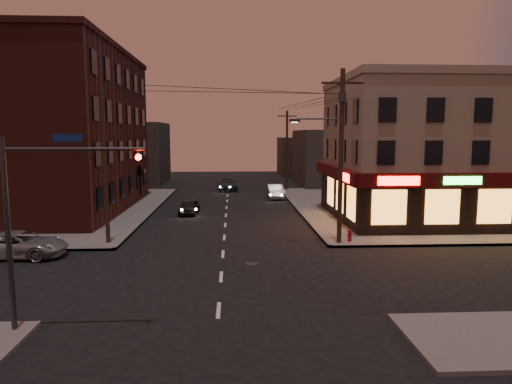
{
  "coord_description": "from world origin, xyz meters",
  "views": [
    {
      "loc": [
        0.55,
        -20.21,
        6.45
      ],
      "look_at": [
        1.88,
        5.55,
        3.2
      ],
      "focal_mm": 32.0,
      "sensor_mm": 36.0,
      "label": 1
    }
  ],
  "objects": [
    {
      "name": "sedan_mid",
      "position": [
        4.86,
        25.62,
        0.71
      ],
      "size": [
        1.68,
        4.36,
        1.42
      ],
      "primitive_type": "imported",
      "rotation": [
        0.0,
        0.0,
        0.04
      ],
      "color": "gray",
      "rests_on": "ground"
    },
    {
      "name": "brick_apartment",
      "position": [
        -14.5,
        19.0,
        6.65
      ],
      "size": [
        12.0,
        20.0,
        13.0
      ],
      "primitive_type": "cube",
      "color": "#4B1E18",
      "rests_on": "sidewalk_nw"
    },
    {
      "name": "sedan_far",
      "position": [
        -0.08,
        32.82,
        0.75
      ],
      "size": [
        2.53,
        5.32,
        1.5
      ],
      "primitive_type": "imported",
      "rotation": [
        0.0,
        0.0,
        0.08
      ],
      "color": "#1B2636",
      "rests_on": "ground"
    },
    {
      "name": "utility_pole_far",
      "position": [
        6.8,
        32.0,
        4.65
      ],
      "size": [
        0.26,
        0.26,
        9.0
      ],
      "primitive_type": "cylinder",
      "color": "#382619",
      "rests_on": "sidewalk_ne"
    },
    {
      "name": "ground",
      "position": [
        0.0,
        0.0,
        0.0
      ],
      "size": [
        120.0,
        120.0,
        0.0
      ],
      "primitive_type": "plane",
      "color": "black",
      "rests_on": "ground"
    },
    {
      "name": "utility_pole_west",
      "position": [
        -6.8,
        6.5,
        4.65
      ],
      "size": [
        0.24,
        0.24,
        9.0
      ],
      "primitive_type": "cylinder",
      "color": "#382619",
      "rests_on": "sidewalk_nw"
    },
    {
      "name": "utility_pole_main",
      "position": [
        6.68,
        5.8,
        5.76
      ],
      "size": [
        4.2,
        0.44,
        10.0
      ],
      "color": "#382619",
      "rests_on": "sidewalk_ne"
    },
    {
      "name": "bg_building_ne_a",
      "position": [
        14.0,
        38.0,
        3.5
      ],
      "size": [
        10.0,
        12.0,
        7.0
      ],
      "primitive_type": "cube",
      "color": "#3F3D3A",
      "rests_on": "ground"
    },
    {
      "name": "suv_cross",
      "position": [
        -10.76,
        3.92,
        0.69
      ],
      "size": [
        5.07,
        2.58,
        1.37
      ],
      "primitive_type": "imported",
      "rotation": [
        0.0,
        0.0,
        1.51
      ],
      "color": "gray",
      "rests_on": "ground"
    },
    {
      "name": "bg_building_nw",
      "position": [
        -13.0,
        42.0,
        4.0
      ],
      "size": [
        9.0,
        10.0,
        8.0
      ],
      "primitive_type": "cube",
      "color": "#3F3D3A",
      "rests_on": "ground"
    },
    {
      "name": "pizza_building",
      "position": [
        15.93,
        13.43,
        5.35
      ],
      "size": [
        15.85,
        12.85,
        10.5
      ],
      "color": "gray",
      "rests_on": "sidewalk_ne"
    },
    {
      "name": "fire_hydrant",
      "position": [
        7.49,
        6.0,
        0.55
      ],
      "size": [
        0.33,
        0.33,
        0.74
      ],
      "rotation": [
        0.0,
        0.0,
        0.28
      ],
      "color": "maroon",
      "rests_on": "sidewalk_ne"
    },
    {
      "name": "bg_building_ne_b",
      "position": [
        12.0,
        52.0,
        3.0
      ],
      "size": [
        8.0,
        8.0,
        6.0
      ],
      "primitive_type": "cube",
      "color": "#3F3D3A",
      "rests_on": "ground"
    },
    {
      "name": "sidewalk_ne",
      "position": [
        18.0,
        19.0,
        0.07
      ],
      "size": [
        24.0,
        28.0,
        0.15
      ],
      "primitive_type": "cube",
      "color": "#514F4C",
      "rests_on": "ground"
    },
    {
      "name": "sedan_near",
      "position": [
        -3.02,
        16.81,
        0.59
      ],
      "size": [
        1.69,
        3.59,
        1.19
      ],
      "primitive_type": "imported",
      "rotation": [
        0.0,
        0.0,
        -0.08
      ],
      "color": "black",
      "rests_on": "ground"
    },
    {
      "name": "sidewalk_nw",
      "position": [
        -18.0,
        19.0,
        0.07
      ],
      "size": [
        24.0,
        28.0,
        0.15
      ],
      "primitive_type": "cube",
      "color": "#514F4C",
      "rests_on": "ground"
    },
    {
      "name": "traffic_signal",
      "position": [
        -5.57,
        -5.6,
        4.16
      ],
      "size": [
        4.49,
        0.32,
        6.47
      ],
      "color": "#333538",
      "rests_on": "ground"
    }
  ]
}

